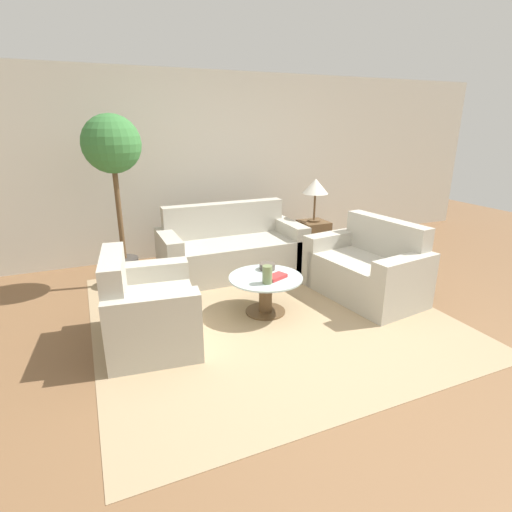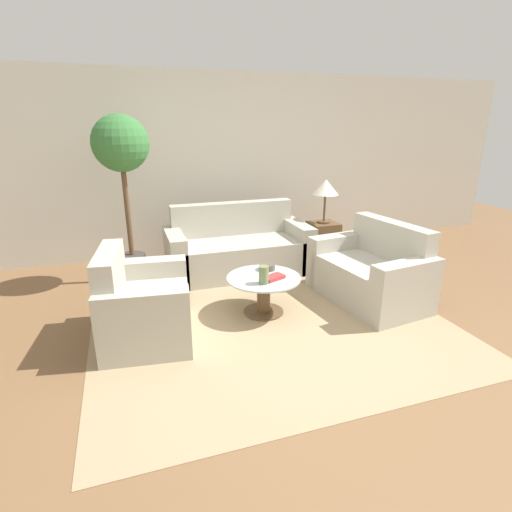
% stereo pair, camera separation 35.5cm
% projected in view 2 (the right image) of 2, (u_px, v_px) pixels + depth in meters
% --- Properties ---
extents(ground_plane, '(14.00, 14.00, 0.00)m').
position_uv_depth(ground_plane, '(302.00, 344.00, 3.61)').
color(ground_plane, brown).
extents(wall_back, '(10.00, 0.06, 2.60)m').
position_uv_depth(wall_back, '(219.00, 165.00, 5.93)').
color(wall_back, beige).
rests_on(wall_back, ground_plane).
extents(rug, '(3.42, 3.42, 0.01)m').
position_uv_depth(rug, '(263.00, 312.00, 4.21)').
color(rug, tan).
rests_on(rug, ground_plane).
extents(sofa_main, '(1.85, 0.83, 0.89)m').
position_uv_depth(sofa_main, '(238.00, 250.00, 5.30)').
color(sofa_main, '#B2AD9E').
rests_on(sofa_main, ground_plane).
extents(armchair, '(0.87, 1.08, 0.85)m').
position_uv_depth(armchair, '(140.00, 308.00, 3.65)').
color(armchair, '#B2AD9E').
rests_on(armchair, ground_plane).
extents(loveseat, '(0.95, 1.38, 0.87)m').
position_uv_depth(loveseat, '(373.00, 274.00, 4.46)').
color(loveseat, '#B2AD9E').
rests_on(loveseat, ground_plane).
extents(coffee_table, '(0.76, 0.76, 0.40)m').
position_uv_depth(coffee_table, '(264.00, 290.00, 4.13)').
color(coffee_table, brown).
rests_on(coffee_table, ground_plane).
extents(side_table, '(0.38, 0.38, 0.57)m').
position_uv_depth(side_table, '(323.00, 242.00, 5.69)').
color(side_table, brown).
rests_on(side_table, ground_plane).
extents(table_lamp, '(0.36, 0.36, 0.60)m').
position_uv_depth(table_lamp, '(326.00, 188.00, 5.44)').
color(table_lamp, brown).
rests_on(table_lamp, side_table).
extents(potted_plant, '(0.65, 0.65, 2.01)m').
position_uv_depth(potted_plant, '(122.00, 160.00, 4.60)').
color(potted_plant, '#3D3833').
rests_on(potted_plant, ground_plane).
extents(vase, '(0.10, 0.10, 0.18)m').
position_uv_depth(vase, '(264.00, 275.00, 3.89)').
color(vase, '#6B7A4C').
rests_on(vase, coffee_table).
extents(bowl, '(0.17, 0.17, 0.07)m').
position_uv_depth(bowl, '(267.00, 267.00, 4.28)').
color(bowl, brown).
rests_on(bowl, coffee_table).
extents(book_stack, '(0.25, 0.20, 0.04)m').
position_uv_depth(book_stack, '(274.00, 277.00, 4.02)').
color(book_stack, '#BC3333').
rests_on(book_stack, coffee_table).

